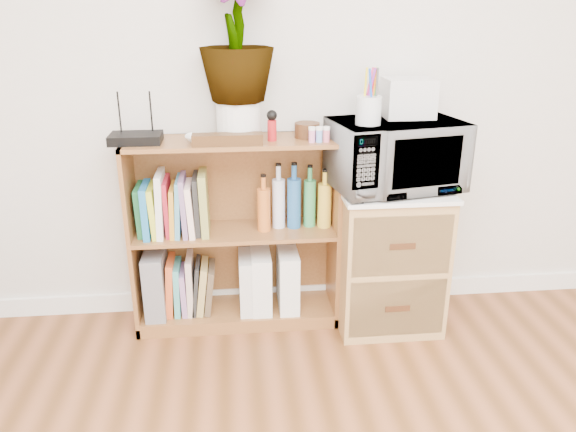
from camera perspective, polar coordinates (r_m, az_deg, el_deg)
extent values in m
cube|color=white|center=(3.10, 1.42, -7.88)|extent=(4.00, 0.02, 0.10)
cube|color=brown|center=(2.77, -5.35, -1.88)|extent=(1.00, 0.30, 0.95)
cube|color=#9E7542|center=(2.85, 10.04, -4.17)|extent=(0.50, 0.45, 0.70)
imported|color=silver|center=(2.66, 10.81, 6.12)|extent=(0.64, 0.50, 0.32)
cylinder|color=silver|center=(2.52, 8.18, 10.58)|extent=(0.11, 0.11, 0.12)
cube|color=silver|center=(2.71, 12.09, 11.66)|extent=(0.22, 0.19, 0.18)
cube|color=black|center=(2.63, -15.20, 7.63)|extent=(0.23, 0.16, 0.04)
imported|color=white|center=(2.59, -8.97, 7.79)|extent=(0.13, 0.13, 0.03)
cylinder|color=silver|center=(2.62, -5.03, 9.69)|extent=(0.20, 0.20, 0.17)
imported|color=#29672B|center=(2.58, -5.31, 18.01)|extent=(0.33, 0.33, 0.59)
cube|color=#3D2310|center=(2.52, -6.17, 7.75)|extent=(0.31, 0.08, 0.05)
cylinder|color=#A91419|center=(2.58, -1.64, 8.68)|extent=(0.04, 0.04, 0.09)
cylinder|color=#3A2110|center=(2.65, 1.95, 8.71)|extent=(0.12, 0.12, 0.07)
cube|color=pink|center=(2.56, 3.18, 8.08)|extent=(0.10, 0.04, 0.05)
cube|color=slate|center=(2.90, -13.25, -6.51)|extent=(0.10, 0.26, 0.33)
cube|color=silver|center=(2.87, -4.03, -6.68)|extent=(0.09, 0.23, 0.29)
cube|color=white|center=(2.87, -2.76, -6.51)|extent=(0.10, 0.24, 0.31)
cube|color=white|center=(2.88, -0.03, -6.35)|extent=(0.10, 0.25, 0.31)
cube|color=#1B6635|center=(2.75, -14.77, 0.54)|extent=(0.03, 0.20, 0.23)
cube|color=#1D6DAF|center=(2.75, -14.09, 0.73)|extent=(0.03, 0.20, 0.25)
cube|color=#C4D031|center=(2.74, -13.40, 0.67)|extent=(0.04, 0.20, 0.24)
cube|color=silver|center=(2.73, -12.77, 1.34)|extent=(0.04, 0.20, 0.31)
cube|color=#AA1D31|center=(2.73, -12.12, 0.98)|extent=(0.02, 0.20, 0.27)
cube|color=orange|center=(2.73, -11.56, 0.70)|extent=(0.03, 0.20, 0.24)
cube|color=teal|center=(2.72, -11.03, 1.07)|extent=(0.04, 0.20, 0.27)
cube|color=slate|center=(2.72, -10.46, 1.20)|extent=(0.03, 0.20, 0.28)
cube|color=#FFD6C6|center=(2.72, -9.82, 0.88)|extent=(0.04, 0.20, 0.25)
cube|color=#262626|center=(2.72, -9.21, 1.21)|extent=(0.03, 0.20, 0.28)
cube|color=olive|center=(2.71, -8.50, 1.45)|extent=(0.04, 0.20, 0.30)
cylinder|color=#CC6726|center=(2.71, -2.51, 1.37)|extent=(0.06, 0.06, 0.27)
cylinder|color=silver|center=(2.71, -0.93, 1.84)|extent=(0.06, 0.06, 0.31)
cylinder|color=#235FA6|center=(2.72, 0.63, 1.93)|extent=(0.07, 0.07, 0.32)
cylinder|color=#359452|center=(2.73, 2.27, 1.81)|extent=(0.06, 0.06, 0.30)
cylinder|color=gold|center=(2.74, 3.74, 1.68)|extent=(0.07, 0.07, 0.28)
cylinder|color=#AAB3BD|center=(2.76, 5.38, 1.66)|extent=(0.07, 0.07, 0.28)
cube|color=#D25325|center=(2.90, -11.81, -6.90)|extent=(0.05, 0.19, 0.28)
cube|color=teal|center=(2.90, -11.10, -7.10)|extent=(0.03, 0.19, 0.26)
cube|color=#94699E|center=(2.91, -10.46, -7.38)|extent=(0.03, 0.19, 0.23)
cube|color=#C8AC9C|center=(2.89, -9.87, -6.72)|extent=(0.03, 0.19, 0.30)
cube|color=black|center=(2.89, -9.28, -7.01)|extent=(0.05, 0.19, 0.26)
cube|color=#A78F4D|center=(2.89, -8.67, -7.07)|extent=(0.07, 0.19, 0.26)
cube|color=brown|center=(2.90, -7.95, -7.19)|extent=(0.06, 0.19, 0.24)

